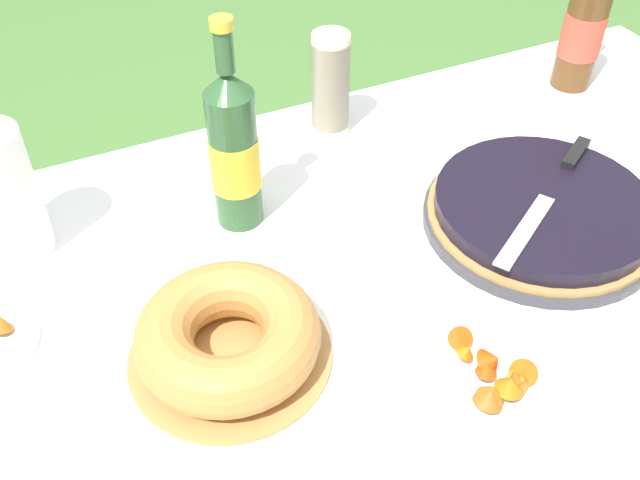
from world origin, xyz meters
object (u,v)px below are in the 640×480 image
bundt_cake (228,337)px  cider_bottle_amber (585,24)px  berry_tart (543,213)px  serving_knife (554,187)px  cup_stack (331,84)px  cider_bottle_green (234,151)px  snack_plate_far (487,378)px  paper_towel_roll (1,195)px

bundt_cake → cider_bottle_amber: (0.91, 0.39, 0.09)m
berry_tart → serving_knife: 0.05m
bundt_cake → cup_stack: size_ratio=1.40×
cider_bottle_green → bundt_cake: bearing=-113.0°
berry_tart → snack_plate_far: bearing=-139.4°
snack_plate_far → berry_tart: bearing=40.6°
bundt_cake → snack_plate_far: bundt_cake is taller
berry_tart → serving_knife: bearing=31.6°
serving_knife → cider_bottle_green: 0.52m
snack_plate_far → paper_towel_roll: (-0.52, 0.54, 0.10)m
berry_tart → paper_towel_roll: size_ratio=1.76×
bundt_cake → paper_towel_roll: size_ratio=1.29×
cider_bottle_amber → paper_towel_roll: 1.14m
bundt_cake → cider_bottle_green: cider_bottle_green is taller
bundt_cake → cider_bottle_green: bearing=67.0°
berry_tart → cider_bottle_green: cider_bottle_green is taller
cup_stack → snack_plate_far: bearing=-96.9°
berry_tart → cider_bottle_amber: cider_bottle_amber is taller
berry_tart → cup_stack: bearing=115.0°
snack_plate_far → paper_towel_roll: bearing=134.0°
bundt_cake → snack_plate_far: bearing=-32.8°
cup_stack → berry_tart: bearing=-65.0°
cider_bottle_amber → serving_knife: bearing=-134.4°
bundt_cake → cider_bottle_green: size_ratio=0.79×
snack_plate_far → cider_bottle_green: bearing=110.9°
bundt_cake → snack_plate_far: (0.29, -0.19, -0.03)m
berry_tart → paper_towel_roll: (-0.79, 0.31, 0.08)m
serving_knife → cider_bottle_green: bearing=-56.5°
berry_tart → cup_stack: (-0.19, 0.41, 0.07)m
cup_stack → snack_plate_far: (-0.08, -0.64, -0.09)m
serving_knife → cider_bottle_amber: size_ratio=0.93×
bundt_cake → cider_bottle_amber: 0.99m
cup_stack → cider_bottle_green: (-0.25, -0.18, 0.04)m
cider_bottle_green → snack_plate_far: 0.51m
paper_towel_roll → snack_plate_far: bearing=-46.0°
serving_knife → paper_towel_roll: bearing=-51.7°
berry_tart → cider_bottle_green: 0.51m
bundt_cake → cider_bottle_amber: size_ratio=0.79×
serving_knife → berry_tart: bearing=0.0°
cider_bottle_amber → paper_towel_roll: (-1.14, -0.03, -0.03)m
cider_bottle_green → cider_bottle_amber: (0.79, 0.11, -0.00)m
serving_knife → cider_bottle_amber: 0.47m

